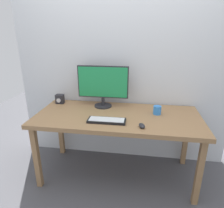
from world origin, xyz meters
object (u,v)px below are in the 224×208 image
object	(u,v)px
desk	(118,121)
mouse	(142,126)
coffee_mug	(157,110)
keyboard_primary	(107,120)
audio_controller	(60,99)
monitor	(103,85)

from	to	relation	value
desk	mouse	size ratio (longest dim) A/B	18.05
coffee_mug	desk	bearing A→B (deg)	-168.28
desk	coffee_mug	bearing A→B (deg)	11.72
keyboard_primary	audio_controller	distance (m)	0.80
mouse	keyboard_primary	bearing A→B (deg)	150.85
desk	coffee_mug	distance (m)	0.44
mouse	monitor	bearing A→B (deg)	115.74
monitor	audio_controller	distance (m)	0.58
keyboard_primary	coffee_mug	size ratio (longest dim) A/B	4.11
desk	keyboard_primary	bearing A→B (deg)	-114.94
mouse	audio_controller	world-z (taller)	audio_controller
monitor	coffee_mug	distance (m)	0.67
desk	audio_controller	distance (m)	0.80
monitor	coffee_mug	world-z (taller)	monitor
keyboard_primary	monitor	bearing A→B (deg)	105.40
desk	mouse	distance (m)	0.37
keyboard_primary	mouse	bearing A→B (deg)	-12.04
desk	audio_controller	world-z (taller)	audio_controller
monitor	mouse	size ratio (longest dim) A/B	6.05
monitor	desk	bearing A→B (deg)	-49.62
monitor	audio_controller	world-z (taller)	monitor
monitor	mouse	world-z (taller)	monitor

